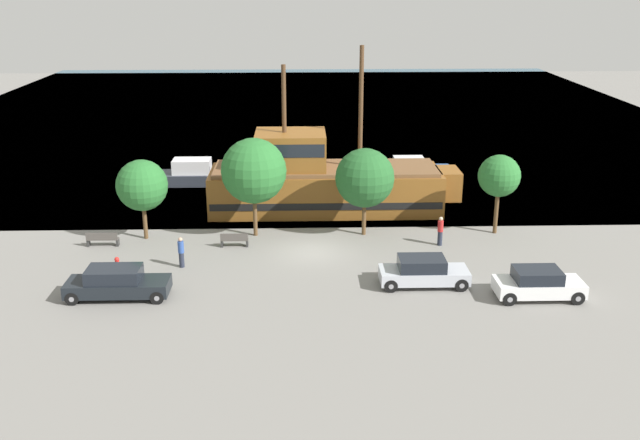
% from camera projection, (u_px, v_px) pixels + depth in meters
% --- Properties ---
extents(ground_plane, '(160.00, 160.00, 0.00)m').
position_uv_depth(ground_plane, '(312.00, 252.00, 40.21)').
color(ground_plane, gray).
extents(water_surface, '(80.00, 80.00, 0.00)m').
position_uv_depth(water_surface, '(305.00, 112.00, 81.83)').
color(water_surface, '#33566B').
rests_on(water_surface, ground).
extents(pirate_ship, '(16.36, 4.70, 10.70)m').
position_uv_depth(pirate_ship, '(322.00, 182.00, 46.84)').
color(pirate_ship, brown).
rests_on(pirate_ship, water_surface).
extents(moored_boat_dockside, '(5.65, 2.15, 1.70)m').
position_uv_depth(moored_boat_dockside, '(413.00, 171.00, 54.41)').
color(moored_boat_dockside, navy).
rests_on(moored_boat_dockside, water_surface).
extents(moored_boat_outer, '(6.93, 2.20, 1.87)m').
position_uv_depth(moored_boat_outer, '(198.00, 175.00, 53.25)').
color(moored_boat_outer, '#2D333D').
rests_on(moored_boat_outer, water_surface).
extents(parked_car_curb_front, '(4.18, 1.81, 1.49)m').
position_uv_depth(parked_car_curb_front, '(538.00, 284.00, 34.18)').
color(parked_car_curb_front, white).
rests_on(parked_car_curb_front, ground_plane).
extents(parked_car_curb_mid, '(4.91, 1.81, 1.53)m').
position_uv_depth(parked_car_curb_mid, '(117.00, 283.00, 34.23)').
color(parked_car_curb_mid, black).
rests_on(parked_car_curb_mid, ground_plane).
extents(parked_car_curb_rear, '(4.43, 1.78, 1.49)m').
position_uv_depth(parked_car_curb_rear, '(423.00, 272.00, 35.58)').
color(parked_car_curb_rear, '#B7BCC6').
rests_on(parked_car_curb_rear, ground_plane).
extents(fire_hydrant, '(0.42, 0.25, 0.76)m').
position_uv_depth(fire_hydrant, '(117.00, 263.00, 37.48)').
color(fire_hydrant, red).
rests_on(fire_hydrant, ground_plane).
extents(bench_promenade_east, '(1.80, 0.45, 0.85)m').
position_uv_depth(bench_promenade_east, '(102.00, 239.00, 40.88)').
color(bench_promenade_east, '#4C4742').
rests_on(bench_promenade_east, ground_plane).
extents(bench_promenade_west, '(1.57, 0.45, 0.85)m').
position_uv_depth(bench_promenade_west, '(234.00, 240.00, 40.78)').
color(bench_promenade_west, '#4C4742').
rests_on(bench_promenade_west, ground_plane).
extents(pedestrian_walking_near, '(0.32, 0.32, 1.72)m').
position_uv_depth(pedestrian_walking_near, '(440.00, 231.00, 40.91)').
color(pedestrian_walking_near, '#232838').
rests_on(pedestrian_walking_near, ground_plane).
extents(pedestrian_walking_far, '(0.32, 0.32, 1.68)m').
position_uv_depth(pedestrian_walking_far, '(181.00, 252.00, 37.81)').
color(pedestrian_walking_far, '#232838').
rests_on(pedestrian_walking_far, ground_plane).
extents(tree_row_east, '(2.98, 2.98, 4.76)m').
position_uv_depth(tree_row_east, '(142.00, 185.00, 41.21)').
color(tree_row_east, brown).
rests_on(tree_row_east, ground_plane).
extents(tree_row_mideast, '(3.83, 3.83, 5.92)m').
position_uv_depth(tree_row_mideast, '(254.00, 171.00, 41.47)').
color(tree_row_mideast, brown).
rests_on(tree_row_mideast, ground_plane).
extents(tree_row_midwest, '(3.49, 3.49, 5.27)m').
position_uv_depth(tree_row_midwest, '(365.00, 178.00, 41.78)').
color(tree_row_midwest, brown).
rests_on(tree_row_midwest, ground_plane).
extents(tree_row_west, '(2.49, 2.49, 4.83)m').
position_uv_depth(tree_row_west, '(499.00, 176.00, 42.02)').
color(tree_row_west, brown).
rests_on(tree_row_west, ground_plane).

